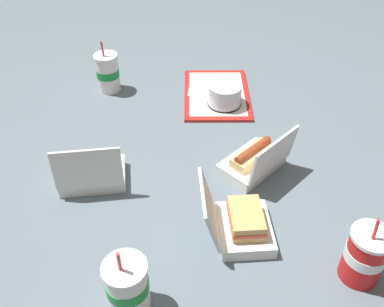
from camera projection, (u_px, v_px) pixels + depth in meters
ground_plane at (193, 160)px, 1.44m from camera, size 3.20×3.20×0.00m
food_tray at (217, 94)px, 1.73m from camera, size 0.40×0.30×0.01m
cake_container at (225, 95)px, 1.64m from camera, size 0.13×0.13×0.08m
ketchup_cup at (224, 83)px, 1.76m from camera, size 0.04×0.04×0.02m
napkin_stack at (201, 90)px, 1.74m from camera, size 0.12×0.12×0.00m
plastic_fork at (235, 91)px, 1.74m from camera, size 0.11×0.03×0.00m
clamshell_hotdog_back at (92, 173)px, 1.33m from camera, size 0.15×0.20×0.18m
clamshell_sandwich_left at (241, 224)px, 1.17m from camera, size 0.19×0.20×0.18m
clamshell_hotdog_front at (254, 160)px, 1.37m from camera, size 0.25×0.26×0.17m
soda_cup_center at (128, 287)px, 0.98m from camera, size 0.10×0.10×0.22m
soda_cup_left at (365, 255)px, 1.04m from camera, size 0.10×0.10×0.22m
soda_cup_right at (108, 73)px, 1.72m from camera, size 0.09×0.09×0.22m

